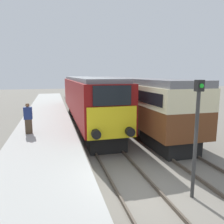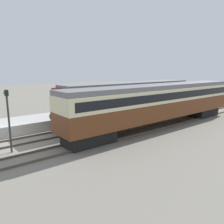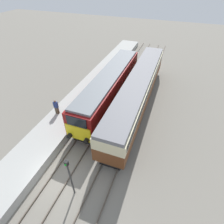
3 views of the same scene
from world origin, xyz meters
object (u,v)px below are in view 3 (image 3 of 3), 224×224
Objects in this scene: passenger_carriage at (138,89)px; person_on_platform at (56,107)px; signal_post at (70,176)px; locomotive at (110,86)px.

passenger_carriage is 9.36m from person_on_platform.
signal_post is (5.81, -6.76, 0.64)m from person_on_platform.
locomotive is at bearing -174.79° from passenger_carriage.
locomotive reaches higher than person_on_platform.
locomotive is 9.47× the size of person_on_platform.
passenger_carriage reaches higher than person_on_platform.
passenger_carriage is 11.42× the size of person_on_platform.
signal_post reaches higher than passenger_carriage.
signal_post reaches higher than person_on_platform.
person_on_platform is 0.43× the size of signal_post.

